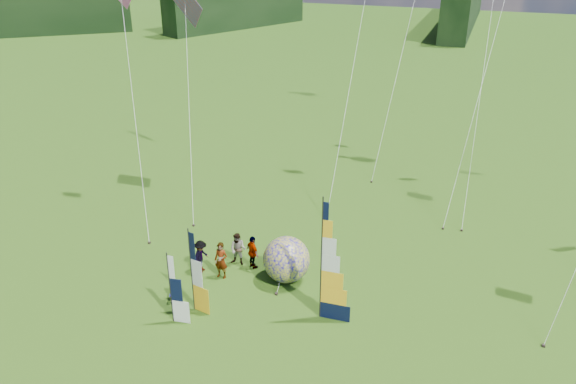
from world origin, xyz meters
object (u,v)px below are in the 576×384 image
(spectator_b, at_px, (238,249))
(spectator_c, at_px, (201,256))
(spectator_d, at_px, (253,252))
(camp_chair, at_px, (176,292))
(bol_inflatable, at_px, (286,260))
(spectator_a, at_px, (221,260))
(feather_banner_main, at_px, (321,262))
(side_banner_left, at_px, (191,271))
(side_banner_far, at_px, (170,289))

(spectator_b, bearing_deg, spectator_c, -141.24)
(spectator_c, relative_size, spectator_d, 0.96)
(spectator_d, relative_size, camp_chair, 1.84)
(bol_inflatable, distance_m, camp_chair, 5.26)
(spectator_a, bearing_deg, spectator_c, 177.61)
(bol_inflatable, distance_m, spectator_c, 4.19)
(feather_banner_main, distance_m, camp_chair, 6.87)
(side_banner_left, height_order, spectator_d, side_banner_left)
(bol_inflatable, height_order, spectator_d, bol_inflatable)
(camp_chair, bearing_deg, bol_inflatable, 14.96)
(side_banner_left, relative_size, side_banner_far, 1.19)
(side_banner_left, distance_m, camp_chair, 1.82)
(spectator_c, height_order, spectator_d, spectator_d)
(spectator_d, xyz_separation_m, camp_chair, (-2.16, -3.69, -0.40))
(spectator_a, xyz_separation_m, camp_chair, (-1.08, -2.42, -0.45))
(bol_inflatable, xyz_separation_m, spectator_a, (-2.97, -0.86, -0.18))
(bol_inflatable, distance_m, spectator_b, 2.76)
(spectator_b, bearing_deg, feather_banner_main, -29.53)
(feather_banner_main, distance_m, spectator_b, 5.99)
(bol_inflatable, xyz_separation_m, spectator_d, (-1.89, 0.40, -0.24))
(bol_inflatable, bearing_deg, side_banner_left, -130.40)
(bol_inflatable, bearing_deg, feather_banner_main, -42.98)
(feather_banner_main, height_order, spectator_b, feather_banner_main)
(side_banner_left, distance_m, spectator_a, 2.85)
(side_banner_far, height_order, spectator_d, side_banner_far)
(side_banner_left, xyz_separation_m, bol_inflatable, (3.00, 3.52, -0.83))
(feather_banner_main, xyz_separation_m, spectator_d, (-4.21, 2.56, -1.89))
(side_banner_left, height_order, camp_chair, side_banner_left)
(side_banner_far, relative_size, spectator_a, 1.76)
(feather_banner_main, xyz_separation_m, side_banner_left, (-5.32, -1.36, -0.82))
(bol_inflatable, bearing_deg, spectator_d, 168.07)
(feather_banner_main, xyz_separation_m, spectator_a, (-5.29, 1.30, -1.83))
(side_banner_far, bearing_deg, spectator_d, 65.91)
(feather_banner_main, xyz_separation_m, spectator_b, (-5.03, 2.63, -1.91))
(feather_banner_main, distance_m, spectator_c, 6.86)
(side_banner_far, xyz_separation_m, camp_chair, (-0.63, 1.30, -1.16))
(side_banner_far, bearing_deg, camp_chair, 108.76)
(bol_inflatable, xyz_separation_m, spectator_b, (-2.71, 0.47, -0.26))
(spectator_a, distance_m, spectator_c, 1.15)
(side_banner_left, xyz_separation_m, camp_chair, (-1.06, 0.24, -1.47))
(side_banner_left, relative_size, camp_chair, 4.11)
(bol_inflatable, distance_m, spectator_d, 1.95)
(spectator_a, height_order, camp_chair, spectator_a)
(spectator_c, bearing_deg, spectator_a, -95.96)
(feather_banner_main, relative_size, camp_chair, 5.85)
(side_banner_far, xyz_separation_m, spectator_d, (1.54, 4.98, -0.76))
(side_banner_far, height_order, spectator_c, side_banner_far)
(side_banner_far, relative_size, bol_inflatable, 1.47)
(spectator_d, bearing_deg, spectator_c, 65.20)
(side_banner_left, distance_m, bol_inflatable, 4.70)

